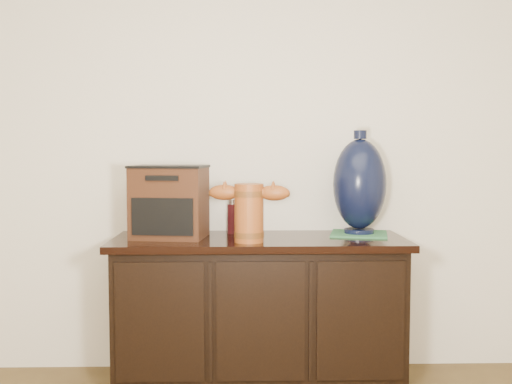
{
  "coord_description": "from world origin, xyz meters",
  "views": [
    {
      "loc": [
        -0.09,
        -0.75,
        1.19
      ],
      "look_at": [
        -0.02,
        2.18,
        0.99
      ],
      "focal_mm": 42.0,
      "sensor_mm": 36.0,
      "label": 1
    }
  ],
  "objects_px": {
    "terracotta_vessel": "(249,209)",
    "spray_can": "(233,217)",
    "lamp_base": "(360,185)",
    "tv_radio": "(170,202)",
    "sideboard": "(259,310)"
  },
  "relations": [
    {
      "from": "terracotta_vessel",
      "to": "sideboard",
      "type": "bearing_deg",
      "value": 78.78
    },
    {
      "from": "lamp_base",
      "to": "tv_radio",
      "type": "bearing_deg",
      "value": -175.62
    },
    {
      "from": "tv_radio",
      "to": "lamp_base",
      "type": "distance_m",
      "value": 0.98
    },
    {
      "from": "terracotta_vessel",
      "to": "lamp_base",
      "type": "bearing_deg",
      "value": 31.63
    },
    {
      "from": "lamp_base",
      "to": "terracotta_vessel",
      "type": "bearing_deg",
      "value": -157.73
    },
    {
      "from": "tv_radio",
      "to": "spray_can",
      "type": "relative_size",
      "value": 2.2
    },
    {
      "from": "sideboard",
      "to": "spray_can",
      "type": "xyz_separation_m",
      "value": [
        -0.13,
        0.16,
        0.46
      ]
    },
    {
      "from": "lamp_base",
      "to": "spray_can",
      "type": "distance_m",
      "value": 0.68
    },
    {
      "from": "lamp_base",
      "to": "spray_can",
      "type": "relative_size",
      "value": 2.94
    },
    {
      "from": "sideboard",
      "to": "terracotta_vessel",
      "type": "xyz_separation_m",
      "value": [
        -0.05,
        -0.14,
        0.53
      ]
    },
    {
      "from": "spray_can",
      "to": "sideboard",
      "type": "bearing_deg",
      "value": -51.09
    },
    {
      "from": "sideboard",
      "to": "lamp_base",
      "type": "bearing_deg",
      "value": 10.55
    },
    {
      "from": "terracotta_vessel",
      "to": "spray_can",
      "type": "relative_size",
      "value": 2.19
    },
    {
      "from": "sideboard",
      "to": "spray_can",
      "type": "relative_size",
      "value": 8.09
    },
    {
      "from": "terracotta_vessel",
      "to": "spray_can",
      "type": "xyz_separation_m",
      "value": [
        -0.08,
        0.3,
        -0.07
      ]
    }
  ]
}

